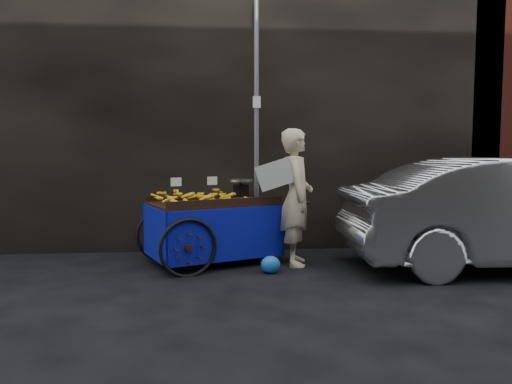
{
  "coord_description": "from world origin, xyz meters",
  "views": [
    {
      "loc": [
        -0.39,
        -6.54,
        1.68
      ],
      "look_at": [
        0.22,
        0.5,
        1.06
      ],
      "focal_mm": 35.0,
      "sensor_mm": 36.0,
      "label": 1
    }
  ],
  "objects": [
    {
      "name": "banana_cart",
      "position": [
        -0.44,
        0.72,
        0.81
      ],
      "size": [
        2.63,
        1.91,
        1.31
      ],
      "rotation": [
        0.0,
        0.0,
        0.39
      ],
      "color": "black",
      "rests_on": "ground"
    },
    {
      "name": "building_wall",
      "position": [
        0.39,
        2.6,
        2.5
      ],
      "size": [
        13.5,
        2.0,
        5.0
      ],
      "color": "black",
      "rests_on": "ground"
    },
    {
      "name": "street_pole",
      "position": [
        0.3,
        1.3,
        2.01
      ],
      "size": [
        0.12,
        0.1,
        4.0
      ],
      "color": "slate",
      "rests_on": "ground"
    },
    {
      "name": "ground",
      "position": [
        0.0,
        0.0,
        0.0
      ],
      "size": [
        80.0,
        80.0,
        0.0
      ],
      "primitive_type": "plane",
      "color": "black",
      "rests_on": "ground"
    },
    {
      "name": "plastic_bag",
      "position": [
        0.38,
        0.03,
        0.12
      ],
      "size": [
        0.26,
        0.21,
        0.24
      ],
      "primitive_type": "ellipsoid",
      "color": "blue",
      "rests_on": "ground"
    },
    {
      "name": "vendor",
      "position": [
        0.81,
        0.51,
        0.98
      ],
      "size": [
        0.89,
        0.76,
        1.97
      ],
      "rotation": [
        0.0,
        0.0,
        1.47
      ],
      "color": "beige",
      "rests_on": "ground"
    }
  ]
}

